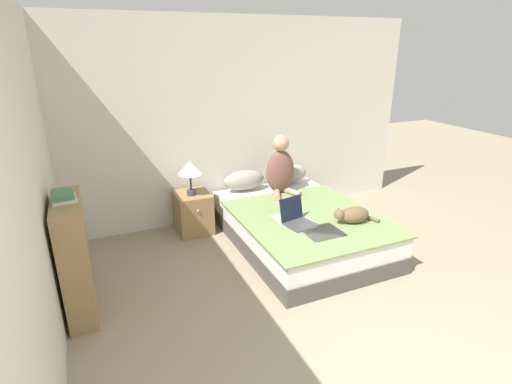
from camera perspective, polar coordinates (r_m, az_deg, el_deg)
name	(u,v)px	position (r m, az deg, el deg)	size (l,w,h in m)	color
wall_back	(230,122)	(5.17, -3.75, 9.89)	(5.19, 0.05, 2.55)	beige
wall_side	(31,194)	(3.09, -29.46, -0.24)	(0.05, 4.66, 2.55)	beige
bed	(300,227)	(4.70, 6.25, -5.05)	(1.49, 2.11, 0.42)	#4C4742
pillow_near	(244,180)	(5.19, -1.72, 1.71)	(0.56, 0.25, 0.26)	gray
pillow_far	(288,174)	(5.46, 4.60, 2.60)	(0.56, 0.25, 0.26)	gray
person_sitting	(280,168)	(5.04, 3.51, 3.39)	(0.38, 0.37, 0.75)	brown
cat_tabby	(353,215)	(4.37, 13.67, -3.19)	(0.49, 0.24, 0.18)	brown
laptop_open	(297,219)	(4.26, 5.88, -3.83)	(0.35, 0.36, 0.27)	#424247
nightstand	(193,212)	(5.02, -8.95, -2.89)	(0.41, 0.47, 0.51)	#937047
table_lamp	(190,169)	(4.78, -9.42, 3.28)	(0.29, 0.29, 0.43)	#38383D
bookshelf	(75,258)	(3.75, -24.46, -8.56)	(0.23, 0.74, 1.04)	#99754C
book_stack_top	(63,197)	(3.54, -25.84, -0.62)	(0.21, 0.23, 0.07)	beige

